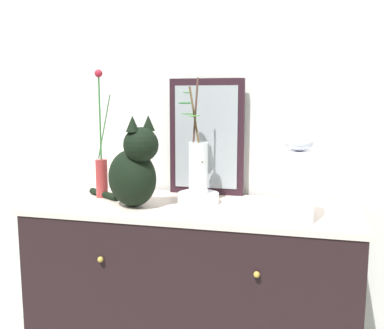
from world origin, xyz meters
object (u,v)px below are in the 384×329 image
Objects in this scene: cat_sitting at (134,170)px; jar_lidded_porcelain at (298,178)px; sideboard at (192,292)px; bowl_porcelain at (198,198)px; vase_glass_clear at (198,164)px; vase_slim_green at (102,168)px; mirror_leaning at (206,137)px.

cat_sitting is 0.68m from jar_lidded_porcelain.
sideboard is 3.98× the size of jar_lidded_porcelain.
bowl_porcelain is at bearing 70.49° from sideboard.
jar_lidded_porcelain is (0.45, -0.13, 0.57)m from sideboard.
bowl_porcelain reaches higher than sideboard.
cat_sitting is (-0.23, -0.09, 0.57)m from sideboard.
sideboard is 2.79× the size of vase_glass_clear.
bowl_porcelain is (0.47, -0.01, -0.12)m from vase_slim_green.
mirror_leaning is 0.43m from cat_sitting.
cat_sitting is 0.87× the size of vase_glass_clear.
vase_glass_clear reaches higher than cat_sitting.
bowl_porcelain is 0.15m from vase_glass_clear.
vase_glass_clear is (0.01, 0.05, 0.58)m from sideboard.
sideboard is at bearing -107.23° from vase_glass_clear.
cat_sitting is 0.74× the size of vase_slim_green.
vase_glass_clear is at bearing -0.70° from vase_slim_green.
cat_sitting is 0.32m from bowl_porcelain.
sideboard is 2.39× the size of vase_slim_green.
sideboard is 2.54× the size of mirror_leaning.
vase_slim_green is at bearing 179.30° from vase_glass_clear.
vase_slim_green is 0.48m from bowl_porcelain.
sideboard is 0.72m from mirror_leaning.
mirror_leaning reaches higher than bowl_porcelain.
vase_glass_clear reaches higher than bowl_porcelain.
cat_sitting is at bearing -152.15° from bowl_porcelain.
jar_lidded_porcelain is (0.43, -0.37, -0.12)m from mirror_leaning.
mirror_leaning is at bearing 87.22° from sideboard.
sideboard is 7.62× the size of bowl_porcelain.
cat_sitting reaches higher than sideboard.
cat_sitting is at bearing -152.04° from vase_glass_clear.
vase_slim_green is 3.19× the size of bowl_porcelain.
mirror_leaning is at bearing 139.69° from jar_lidded_porcelain.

